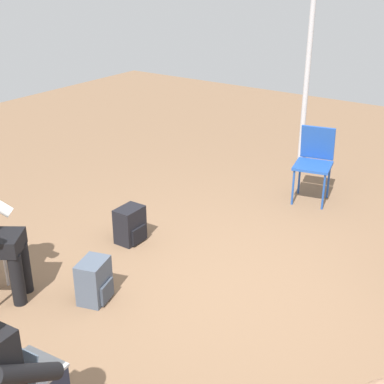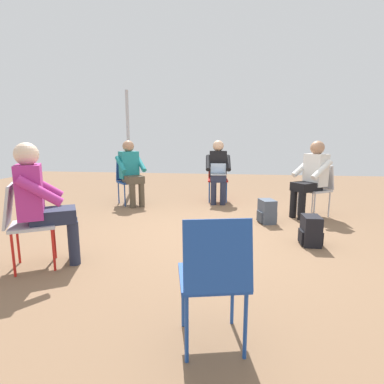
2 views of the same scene
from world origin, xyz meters
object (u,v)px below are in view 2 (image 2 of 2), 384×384
at_px(person_in_teal, 131,169).
at_px(backpack_near_laptop_user, 267,213).
at_px(person_in_white, 311,175).
at_px(chair_northeast, 128,179).
at_px(backpack_by_empty_chair, 311,232).
at_px(chair_east, 218,177).
at_px(person_with_laptop, 218,168).
at_px(person_in_magenta, 41,199).
at_px(chair_southeast, 318,186).
at_px(chair_west, 214,273).
at_px(chair_northwest, 24,220).

height_order(person_in_teal, backpack_near_laptop_user, person_in_teal).
bearing_deg(person_in_white, chair_northeast, 45.28).
bearing_deg(backpack_by_empty_chair, chair_east, 26.31).
bearing_deg(person_with_laptop, person_in_teal, 11.28).
bearing_deg(backpack_near_laptop_user, person_in_white, -57.71).
height_order(person_in_magenta, person_in_white, same).
relative_size(person_with_laptop, person_in_magenta, 1.00).
distance_m(chair_southeast, person_in_teal, 3.36).
distance_m(person_in_teal, person_in_white, 3.23).
bearing_deg(person_in_white, person_in_teal, 47.14).
relative_size(backpack_near_laptop_user, backpack_by_empty_chair, 1.00).
bearing_deg(person_with_laptop, chair_northeast, 6.41).
relative_size(chair_east, chair_west, 1.00).
distance_m(chair_west, chair_northwest, 2.12).
bearing_deg(chair_west, chair_northwest, 141.42).
bearing_deg(backpack_by_empty_chair, chair_northeast, 56.09).
xyz_separation_m(chair_northeast, chair_northwest, (-3.06, -0.02, 0.00)).
relative_size(chair_southeast, person_with_laptop, 0.69).
bearing_deg(chair_northwest, chair_west, 33.27).
relative_size(chair_northwest, person_in_teal, 0.69).
relative_size(chair_west, chair_southeast, 1.00).
bearing_deg(backpack_near_laptop_user, chair_southeast, -57.43).
xyz_separation_m(chair_northwest, backpack_by_empty_chair, (1.05, -2.96, -0.34)).
height_order(person_with_laptop, backpack_by_empty_chair, person_with_laptop).
bearing_deg(chair_northeast, person_in_magenta, 52.65).
distance_m(person_with_laptop, person_in_white, 1.82).
relative_size(person_in_magenta, person_in_white, 1.00).
xyz_separation_m(chair_northeast, person_in_white, (-0.62, -3.30, 0.20)).
xyz_separation_m(chair_southeast, person_in_white, (-0.09, 0.14, 0.20)).
bearing_deg(backpack_by_empty_chair, chair_northwest, 109.55).
relative_size(chair_southeast, backpack_near_laptop_user, 2.36).
bearing_deg(chair_east, chair_southeast, 144.03).
bearing_deg(backpack_by_empty_chair, chair_southeast, -17.10).
height_order(chair_west, chair_northeast, same).
bearing_deg(chair_east, person_in_magenta, 61.14).
xyz_separation_m(chair_west, person_with_laptop, (4.33, 0.17, 0.20)).
bearing_deg(chair_southeast, person_in_magenta, 92.72).
height_order(chair_east, person_in_white, person_in_white).
bearing_deg(chair_northwest, person_in_white, 96.00).
xyz_separation_m(chair_northwest, person_in_white, (2.43, -3.28, 0.20)).
relative_size(person_with_laptop, person_in_white, 1.00).
bearing_deg(chair_northwest, chair_east, 123.68).
xyz_separation_m(person_in_teal, person_in_white, (-0.50, -3.19, 0.00)).
xyz_separation_m(chair_west, person_in_teal, (3.86, 1.82, 0.20)).
relative_size(chair_northwest, backpack_near_laptop_user, 2.36).
xyz_separation_m(chair_northwest, person_with_laptop, (3.40, -1.73, 0.20)).
bearing_deg(chair_east, person_in_white, 139.52).
bearing_deg(person_in_teal, chair_west, 74.62).
height_order(chair_west, backpack_by_empty_chair, chair_west).
height_order(person_in_white, backpack_by_empty_chair, person_in_white).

